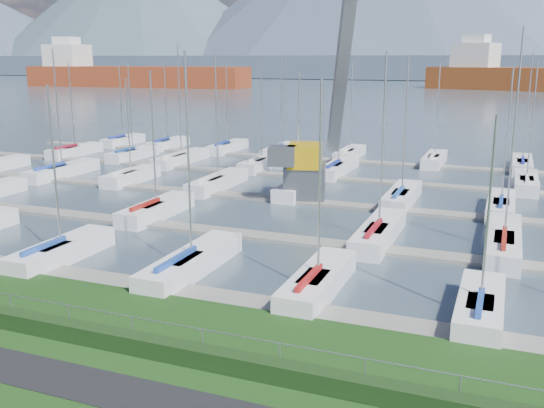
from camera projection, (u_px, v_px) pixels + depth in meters
The scene contains 9 objects.
path at pixel (108, 389), 20.19m from camera, with size 160.00×2.00×0.04m, color black.
water at pixel (484, 85), 258.19m from camera, with size 800.00×540.00×0.20m, color #3D4C59.
hedge at pixel (150, 346), 22.46m from camera, with size 80.00×0.70×0.70m, color black.
fence at pixel (155, 321), 22.62m from camera, with size 0.04×0.04×80.00m, color #94979C.
foothill at pixel (492, 67), 320.00m from camera, with size 900.00×80.00×12.00m, color #49586B.
docks at pixel (339, 205), 46.47m from camera, with size 90.00×41.60×0.25m.
crane at pixel (316, 128), 48.10m from camera, with size 7.06×13.12×22.35m.
cargo_ship_west at pixel (127, 76), 238.48m from camera, with size 89.87×24.51×21.50m.
sailboat_fleet at pixel (342, 127), 48.35m from camera, with size 74.29×48.49×12.99m.
Camera 1 is at (11.76, -17.90, 10.77)m, focal length 40.00 mm.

